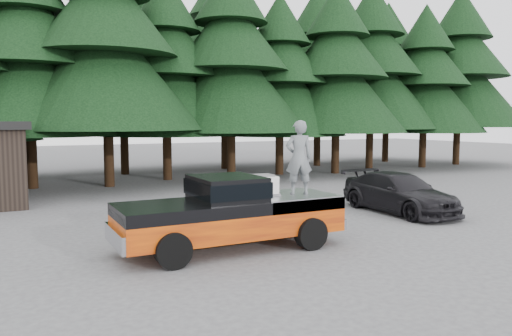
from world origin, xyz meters
name	(u,v)px	position (x,y,z in m)	size (l,w,h in m)	color
ground	(259,250)	(0.00, 0.00, 0.00)	(120.00, 120.00, 0.00)	#48474A
pickup_truck	(230,224)	(-0.64, 0.39, 0.67)	(6.00, 2.04, 1.33)	#DC5305
truck_cab	(227,188)	(-0.74, 0.39, 1.62)	(1.66, 1.90, 0.59)	black
air_compressor	(262,186)	(0.38, 0.54, 1.58)	(0.73, 0.60, 0.50)	silver
man_on_bed	(299,158)	(1.34, 0.24, 2.34)	(0.73, 0.48, 2.01)	slate
parked_car	(399,193)	(6.99, 2.38, 0.72)	(2.00, 4.93, 1.43)	black
treeline	(122,41)	(0.42, 17.20, 7.72)	(60.15, 16.05, 17.50)	black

